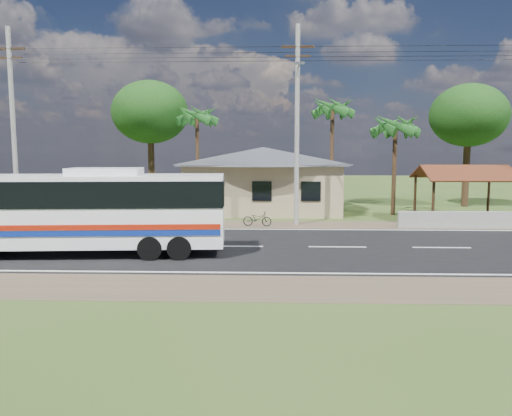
# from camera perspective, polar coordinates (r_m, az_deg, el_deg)

# --- Properties ---
(ground) EXTENTS (120.00, 120.00, 0.00)m
(ground) POSITION_cam_1_polar(r_m,az_deg,el_deg) (21.98, -2.46, -4.44)
(ground) COLOR #2D4619
(ground) RESTS_ON ground
(road) EXTENTS (120.00, 16.00, 0.03)m
(road) POSITION_cam_1_polar(r_m,az_deg,el_deg) (21.98, -2.46, -4.42)
(road) COLOR black
(road) RESTS_ON ground
(house) EXTENTS (12.40, 10.00, 5.00)m
(house) POSITION_cam_1_polar(r_m,az_deg,el_deg) (34.54, 0.82, 4.06)
(house) COLOR tan
(house) RESTS_ON ground
(waiting_shed) EXTENTS (5.20, 4.48, 3.35)m
(waiting_shed) POSITION_cam_1_polar(r_m,az_deg,el_deg) (32.11, 22.64, 3.49)
(waiting_shed) COLOR #342212
(waiting_shed) RESTS_ON ground
(concrete_barrier) EXTENTS (7.00, 0.30, 0.90)m
(concrete_barrier) POSITION_cam_1_polar(r_m,az_deg,el_deg) (29.26, 22.60, -1.26)
(concrete_barrier) COLOR #9E9E99
(concrete_barrier) RESTS_ON ground
(utility_poles) EXTENTS (32.80, 2.22, 11.00)m
(utility_poles) POSITION_cam_1_polar(r_m,az_deg,el_deg) (28.05, 4.03, 9.81)
(utility_poles) COLOR #9E9E99
(utility_poles) RESTS_ON ground
(palm_near) EXTENTS (2.80, 2.80, 6.70)m
(palm_near) POSITION_cam_1_polar(r_m,az_deg,el_deg) (33.47, 15.66, 8.98)
(palm_near) COLOR #47301E
(palm_near) RESTS_ON ground
(palm_mid) EXTENTS (2.80, 2.80, 8.20)m
(palm_mid) POSITION_cam_1_polar(r_m,az_deg,el_deg) (37.37, 8.74, 11.12)
(palm_mid) COLOR #47301E
(palm_mid) RESTS_ON ground
(palm_far) EXTENTS (2.80, 2.80, 7.70)m
(palm_far) POSITION_cam_1_polar(r_m,az_deg,el_deg) (38.00, -6.77, 10.35)
(palm_far) COLOR #47301E
(palm_far) RESTS_ON ground
(tree_behind_house) EXTENTS (6.00, 6.00, 9.61)m
(tree_behind_house) POSITION_cam_1_polar(r_m,az_deg,el_deg) (40.76, -12.01, 10.62)
(tree_behind_house) COLOR #47301E
(tree_behind_house) RESTS_ON ground
(tree_behind_shed) EXTENTS (5.60, 5.60, 9.02)m
(tree_behind_shed) POSITION_cam_1_polar(r_m,az_deg,el_deg) (40.22, 23.14, 9.66)
(tree_behind_shed) COLOR #47301E
(tree_behind_shed) RESTS_ON ground
(coach_bus) EXTENTS (11.49, 3.25, 3.52)m
(coach_bus) POSITION_cam_1_polar(r_m,az_deg,el_deg) (21.12, -19.20, 0.25)
(coach_bus) COLOR white
(coach_bus) RESTS_ON ground
(motorcycle) EXTENTS (1.66, 0.77, 0.84)m
(motorcycle) POSITION_cam_1_polar(r_m,az_deg,el_deg) (27.70, 0.15, -1.23)
(motorcycle) COLOR black
(motorcycle) RESTS_ON ground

